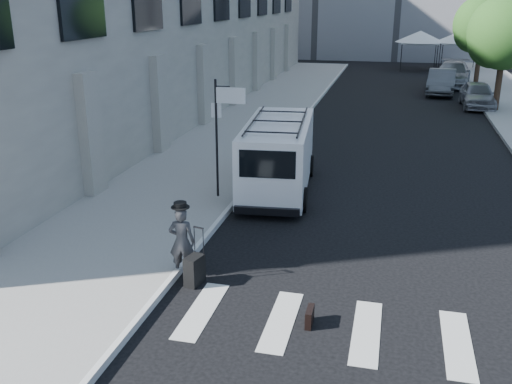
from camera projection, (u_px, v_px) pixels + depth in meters
The scene contains 14 objects.
ground at pixel (281, 253), 13.75m from camera, with size 120.00×120.00×0.00m, color black.
sidewalk_left at pixel (262, 115), 29.38m from camera, with size 4.50×48.00×0.15m, color gray.
sign_pole at pixel (224, 114), 16.36m from camera, with size 1.03×0.07×3.50m.
tree_near at pixel (502, 35), 29.29m from camera, with size 3.80×3.83×6.03m.
tree_far at pixel (481, 27), 37.55m from camera, with size 3.80×3.83×6.03m.
tent_left at pixel (420, 37), 46.88m from camera, with size 4.00×4.00×3.20m.
tent_right at pixel (461, 37), 46.62m from camera, with size 4.00×4.00×3.20m.
businessman at pixel (182, 242), 12.43m from camera, with size 0.58×0.38×1.59m, color #3A3A3D.
briefcase at pixel (310, 317), 10.69m from camera, with size 0.12×0.44×0.34m, color black.
suitcase at pixel (194, 270), 12.15m from camera, with size 0.39×0.51×1.25m.
cargo_van at pixel (278, 155), 17.94m from camera, with size 2.46×5.96×2.20m.
parked_car_a at pixel (478, 95), 31.51m from camera, with size 1.69×4.20×1.43m, color #92949A.
parked_car_b at pixel (441, 82), 35.85m from camera, with size 1.62×4.66×1.53m, color #515458.
parked_car_c at pixel (452, 74), 39.14m from camera, with size 2.30×5.65×1.64m, color gray.
Camera 1 is at (2.38, -12.32, 5.86)m, focal length 40.00 mm.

